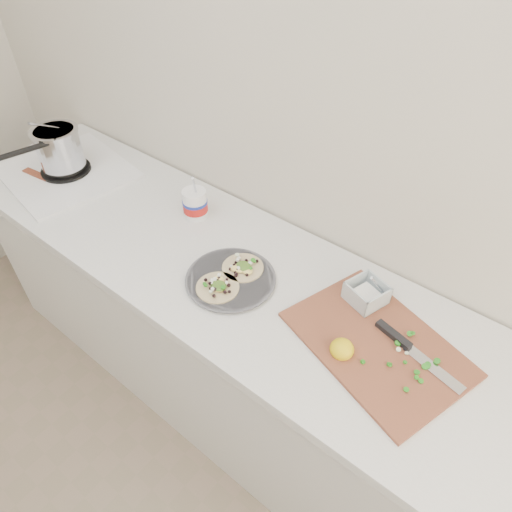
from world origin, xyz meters
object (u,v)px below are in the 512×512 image
Objects in this scene: stove at (62,157)px; cutboard at (378,336)px; bacon_plate at (37,176)px; tub at (195,202)px; taco_plate at (230,277)px.

cutboard is at bearing 10.65° from stove.
cutboard reaches higher than bacon_plate.
stove is 0.68m from tub.
cutboard is (0.50, 0.09, 0.00)m from taco_plate.
taco_plate is at bearing -28.69° from tub.
tub is at bearing 18.05° from bacon_plate.
tub reaches higher than taco_plate.
bacon_plate is (-1.59, -0.14, -0.01)m from cutboard.
stove reaches higher than bacon_plate.
cutboard is (0.85, -0.10, -0.05)m from tub.
tub is (-0.34, 0.19, 0.05)m from taco_plate.
taco_plate is at bearing -152.75° from cutboard.
taco_plate is 0.52× the size of cutboard.
bacon_plate is (-1.08, -0.05, -0.01)m from taco_plate.
tub reaches higher than cutboard.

